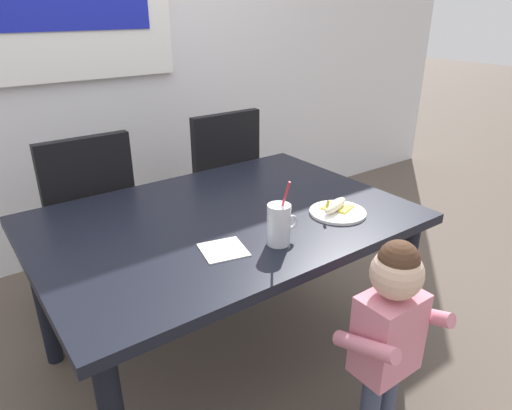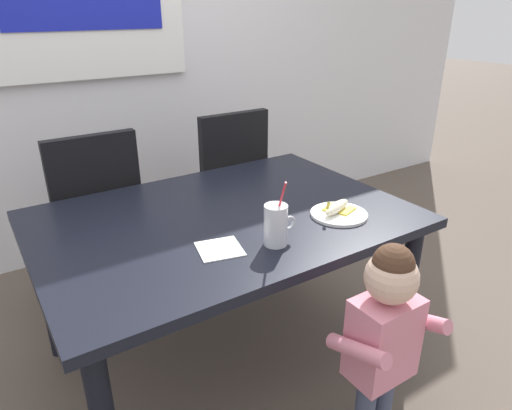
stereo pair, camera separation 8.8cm
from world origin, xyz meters
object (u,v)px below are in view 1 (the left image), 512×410
(dining_table, at_px, (224,234))
(paper_napkin, at_px, (223,250))
(dining_chair_left, at_px, (87,215))
(dining_chair_right, at_px, (217,180))
(milk_cup, at_px, (279,227))
(peeled_banana, at_px, (336,206))
(snack_plate, at_px, (338,212))
(toddler_standing, at_px, (390,325))

(dining_table, bearing_deg, paper_napkin, -122.13)
(dining_chair_left, bearing_deg, paper_napkin, 101.20)
(dining_table, relative_size, paper_napkin, 9.81)
(dining_chair_left, xyz_separation_m, dining_chair_right, (0.78, 0.04, 0.00))
(dining_table, xyz_separation_m, milk_cup, (0.03, -0.32, 0.15))
(peeled_banana, relative_size, paper_napkin, 1.17)
(milk_cup, distance_m, paper_napkin, 0.21)
(milk_cup, xyz_separation_m, snack_plate, (0.35, 0.06, -0.06))
(dining_table, xyz_separation_m, dining_chair_left, (-0.35, 0.73, -0.09))
(dining_table, bearing_deg, toddler_standing, -74.25)
(milk_cup, bearing_deg, peeled_banana, 11.12)
(paper_napkin, bearing_deg, dining_chair_right, 59.70)
(toddler_standing, relative_size, paper_napkin, 5.59)
(toddler_standing, distance_m, paper_napkin, 0.61)
(toddler_standing, xyz_separation_m, snack_plate, (0.19, 0.44, 0.20))
(peeled_banana, bearing_deg, dining_chair_right, 87.09)
(dining_chair_left, distance_m, dining_chair_right, 0.78)
(toddler_standing, relative_size, snack_plate, 3.64)
(dining_chair_right, xyz_separation_m, peeled_banana, (-0.05, -1.02, 0.21))
(dining_chair_left, relative_size, paper_napkin, 6.40)
(dining_table, height_order, peeled_banana, peeled_banana)
(dining_chair_right, distance_m, peeled_banana, 1.04)
(dining_table, relative_size, dining_chair_left, 1.53)
(dining_chair_right, relative_size, peeled_banana, 5.48)
(dining_chair_right, xyz_separation_m, toddler_standing, (-0.24, -1.47, -0.02))
(dining_chair_right, xyz_separation_m, snack_plate, (-0.05, -1.03, 0.18))
(dining_table, xyz_separation_m, dining_chair_right, (0.44, 0.77, -0.09))
(dining_chair_left, height_order, milk_cup, milk_cup)
(milk_cup, xyz_separation_m, peeled_banana, (0.35, 0.07, -0.04))
(dining_chair_right, bearing_deg, dining_table, 60.29)
(dining_chair_left, xyz_separation_m, peeled_banana, (0.73, -0.97, 0.21))
(milk_cup, bearing_deg, dining_chair_left, 109.96)
(dining_chair_right, bearing_deg, toddler_standing, 80.78)
(dining_table, bearing_deg, milk_cup, -83.84)
(snack_plate, height_order, peeled_banana, peeled_banana)
(snack_plate, bearing_deg, milk_cup, -170.96)
(toddler_standing, bearing_deg, dining_chair_left, 110.80)
(paper_napkin, bearing_deg, peeled_banana, -0.47)
(dining_table, bearing_deg, dining_chair_right, 60.29)
(snack_plate, height_order, paper_napkin, snack_plate)
(dining_chair_right, bearing_deg, milk_cup, 69.58)
(dining_chair_right, height_order, milk_cup, milk_cup)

